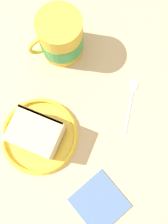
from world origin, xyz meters
TOP-DOWN VIEW (x-y plane):
  - ground_plane at (0.00, 0.00)cm, footprint 148.49×148.49cm
  - small_plate at (-3.35, 0.99)cm, footprint 17.18×17.18cm
  - cake_slice at (-3.09, 1.08)cm, footprint 10.76×11.91cm
  - tea_mug at (15.62, 11.35)cm, footprint 12.30×9.95cm
  - teaspoon at (17.57, -8.54)cm, footprint 12.26×7.45cm
  - folded_napkin at (-5.36, -18.01)cm, footprint 11.01×11.15cm

SIDE VIEW (x-z plane):
  - ground_plane at x=0.00cm, z-range -2.16..0.00cm
  - folded_napkin at x=-5.36cm, z-range 0.00..0.60cm
  - teaspoon at x=17.57cm, z-range -0.05..0.75cm
  - small_plate at x=-3.35cm, z-range -0.01..1.39cm
  - cake_slice at x=-3.09cm, z-range 0.69..7.35cm
  - tea_mug at x=15.62cm, z-range -0.26..10.62cm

